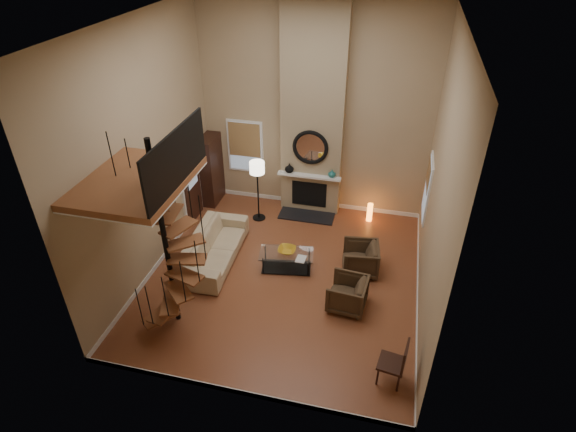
% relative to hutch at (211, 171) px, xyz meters
% --- Properties ---
extents(ground, '(6.00, 6.50, 0.01)m').
position_rel_hutch_xyz_m(ground, '(2.81, -2.80, -0.95)').
color(ground, '#A25934').
rests_on(ground, ground).
extents(back_wall, '(6.00, 0.02, 5.50)m').
position_rel_hutch_xyz_m(back_wall, '(2.81, 0.45, 1.80)').
color(back_wall, tan).
rests_on(back_wall, ground).
extents(front_wall, '(6.00, 0.02, 5.50)m').
position_rel_hutch_xyz_m(front_wall, '(2.81, -6.05, 1.80)').
color(front_wall, tan).
rests_on(front_wall, ground).
extents(left_wall, '(0.02, 6.50, 5.50)m').
position_rel_hutch_xyz_m(left_wall, '(-0.19, -2.80, 1.80)').
color(left_wall, tan).
rests_on(left_wall, ground).
extents(right_wall, '(0.02, 6.50, 5.50)m').
position_rel_hutch_xyz_m(right_wall, '(5.81, -2.80, 1.80)').
color(right_wall, tan).
rests_on(right_wall, ground).
extents(ceiling, '(6.00, 6.50, 0.01)m').
position_rel_hutch_xyz_m(ceiling, '(2.81, -2.80, 4.54)').
color(ceiling, silver).
rests_on(ceiling, back_wall).
extents(baseboard_back, '(6.00, 0.02, 0.12)m').
position_rel_hutch_xyz_m(baseboard_back, '(2.81, 0.44, -0.89)').
color(baseboard_back, white).
rests_on(baseboard_back, ground).
extents(baseboard_front, '(6.00, 0.02, 0.12)m').
position_rel_hutch_xyz_m(baseboard_front, '(2.81, -6.04, -0.89)').
color(baseboard_front, white).
rests_on(baseboard_front, ground).
extents(baseboard_left, '(0.02, 6.50, 0.12)m').
position_rel_hutch_xyz_m(baseboard_left, '(-0.18, -2.80, -0.89)').
color(baseboard_left, white).
rests_on(baseboard_left, ground).
extents(baseboard_right, '(0.02, 6.50, 0.12)m').
position_rel_hutch_xyz_m(baseboard_right, '(5.80, -2.80, -0.89)').
color(baseboard_right, white).
rests_on(baseboard_right, ground).
extents(chimney_breast, '(1.60, 0.38, 5.50)m').
position_rel_hutch_xyz_m(chimney_breast, '(2.81, 0.26, 1.80)').
color(chimney_breast, '#9B8665').
rests_on(chimney_breast, ground).
extents(hearth, '(1.50, 0.60, 0.04)m').
position_rel_hutch_xyz_m(hearth, '(2.81, -0.23, -0.93)').
color(hearth, black).
rests_on(hearth, ground).
extents(firebox, '(0.95, 0.02, 0.72)m').
position_rel_hutch_xyz_m(firebox, '(2.81, 0.06, -0.40)').
color(firebox, black).
rests_on(firebox, chimney_breast).
extents(mantel, '(1.70, 0.18, 0.06)m').
position_rel_hutch_xyz_m(mantel, '(2.81, -0.02, 0.20)').
color(mantel, white).
rests_on(mantel, chimney_breast).
extents(mirror_frame, '(0.94, 0.10, 0.94)m').
position_rel_hutch_xyz_m(mirror_frame, '(2.81, 0.04, 1.00)').
color(mirror_frame, black).
rests_on(mirror_frame, chimney_breast).
extents(mirror_disc, '(0.80, 0.01, 0.80)m').
position_rel_hutch_xyz_m(mirror_disc, '(2.81, 0.05, 1.00)').
color(mirror_disc, white).
rests_on(mirror_disc, chimney_breast).
extents(vase_left, '(0.24, 0.24, 0.25)m').
position_rel_hutch_xyz_m(vase_left, '(2.26, 0.02, 0.35)').
color(vase_left, black).
rests_on(vase_left, mantel).
extents(vase_right, '(0.20, 0.20, 0.21)m').
position_rel_hutch_xyz_m(vase_right, '(3.41, 0.02, 0.33)').
color(vase_right, '#1B6160').
rests_on(vase_right, mantel).
extents(window_back, '(1.02, 0.06, 1.52)m').
position_rel_hutch_xyz_m(window_back, '(0.91, 0.42, 0.67)').
color(window_back, white).
rests_on(window_back, back_wall).
extents(window_right, '(0.06, 1.02, 1.52)m').
position_rel_hutch_xyz_m(window_right, '(5.78, -0.80, 0.68)').
color(window_right, white).
rests_on(window_right, right_wall).
extents(entry_door, '(0.10, 1.05, 2.16)m').
position_rel_hutch_xyz_m(entry_door, '(-0.15, -1.00, 0.10)').
color(entry_door, white).
rests_on(entry_door, ground).
extents(loft, '(1.70, 2.20, 1.09)m').
position_rel_hutch_xyz_m(loft, '(0.76, -4.60, 2.29)').
color(loft, brown).
rests_on(loft, left_wall).
extents(spiral_stair, '(1.47, 1.47, 4.06)m').
position_rel_hutch_xyz_m(spiral_stair, '(1.03, -4.59, 0.83)').
color(spiral_stair, black).
rests_on(spiral_stair, ground).
extents(hutch, '(0.43, 0.91, 2.02)m').
position_rel_hutch_xyz_m(hutch, '(0.00, 0.00, 0.00)').
color(hutch, '#331911').
rests_on(hutch, ground).
extents(sofa, '(1.07, 2.55, 0.73)m').
position_rel_hutch_xyz_m(sofa, '(1.05, -2.60, -0.55)').
color(sofa, '#C6B089').
rests_on(sofa, ground).
extents(armchair_near, '(0.91, 0.89, 0.74)m').
position_rel_hutch_xyz_m(armchair_near, '(4.55, -2.19, -0.60)').
color(armchair_near, '#463320').
rests_on(armchair_near, ground).
extents(armchair_far, '(0.85, 0.83, 0.72)m').
position_rel_hutch_xyz_m(armchair_far, '(4.41, -3.45, -0.60)').
color(armchair_far, '#463320').
rests_on(armchair_far, ground).
extents(coffee_table, '(1.32, 0.80, 0.46)m').
position_rel_hutch_xyz_m(coffee_table, '(2.80, -2.53, -0.67)').
color(coffee_table, silver).
rests_on(coffee_table, ground).
extents(bowl, '(0.41, 0.41, 0.10)m').
position_rel_hutch_xyz_m(bowl, '(2.80, -2.48, -0.45)').
color(bowl, gold).
rests_on(bowl, coffee_table).
extents(book, '(0.23, 0.30, 0.03)m').
position_rel_hutch_xyz_m(book, '(3.15, -2.68, -0.49)').
color(book, gray).
rests_on(book, coffee_table).
extents(floor_lamp, '(0.39, 0.39, 1.71)m').
position_rel_hutch_xyz_m(floor_lamp, '(1.56, -0.61, 0.46)').
color(floor_lamp, black).
rests_on(floor_lamp, ground).
extents(accent_lamp, '(0.15, 0.15, 0.53)m').
position_rel_hutch_xyz_m(accent_lamp, '(4.49, -0.01, -0.70)').
color(accent_lamp, orange).
rests_on(accent_lamp, ground).
extents(side_chair, '(0.52, 0.52, 0.97)m').
position_rel_hutch_xyz_m(side_chair, '(5.42, -5.14, -0.42)').
color(side_chair, '#331911').
rests_on(side_chair, ground).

